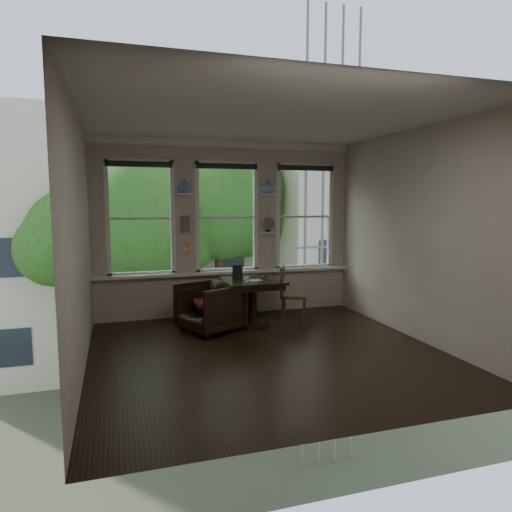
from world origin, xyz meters
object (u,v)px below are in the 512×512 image
object	(u,v)px
side_chair_right	(294,295)
armchair_left	(210,307)
table	(253,303)
laptop	(259,278)
mug	(247,280)

from	to	relation	value
side_chair_right	armchair_left	bearing A→B (deg)	120.02
armchair_left	side_chair_right	world-z (taller)	side_chair_right
table	armchair_left	size ratio (longest dim) A/B	1.09
table	side_chair_right	xyz separation A→B (m)	(0.70, -0.00, 0.09)
table	laptop	size ratio (longest dim) A/B	2.57
side_chair_right	mug	size ratio (longest dim) A/B	10.23
table	side_chair_right	size ratio (longest dim) A/B	0.98
side_chair_right	laptop	distance (m)	0.66
side_chair_right	laptop	world-z (taller)	side_chair_right
side_chair_right	mug	bearing A→B (deg)	129.03
armchair_left	laptop	distance (m)	0.93
table	armchair_left	world-z (taller)	armchair_left
table	laptop	world-z (taller)	laptop
mug	table	bearing A→B (deg)	53.43
armchair_left	laptop	bearing A→B (deg)	74.93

